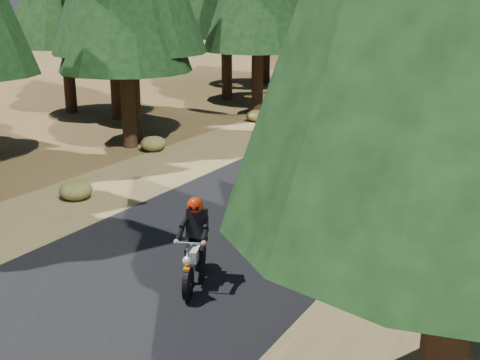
% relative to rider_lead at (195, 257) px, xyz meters
% --- Properties ---
extents(ground, '(120.00, 120.00, 0.00)m').
position_rel_rider_lead_xyz_m(ground, '(-0.81, 1.54, -0.55)').
color(ground, '#443418').
rests_on(ground, ground).
extents(road, '(6.00, 100.00, 0.01)m').
position_rel_rider_lead_xyz_m(road, '(-0.81, 6.54, -0.54)').
color(road, black).
rests_on(road, ground).
extents(shoulder_l, '(3.20, 100.00, 0.01)m').
position_rel_rider_lead_xyz_m(shoulder_l, '(-5.41, 6.54, -0.55)').
color(shoulder_l, brown).
rests_on(shoulder_l, ground).
extents(shoulder_r, '(3.20, 100.00, 0.01)m').
position_rel_rider_lead_xyz_m(shoulder_r, '(3.79, 6.54, -0.55)').
color(shoulder_r, brown).
rests_on(shoulder_r, ground).
extents(understory_shrubs, '(13.95, 31.20, 0.65)m').
position_rel_rider_lead_xyz_m(understory_shrubs, '(-0.01, 9.44, -0.28)').
color(understory_shrubs, '#474C1E').
rests_on(understory_shrubs, ground).
extents(rider_lead, '(1.22, 1.90, 1.64)m').
position_rel_rider_lead_xyz_m(rider_lead, '(0.00, 0.00, 0.00)').
color(rider_lead, beige).
rests_on(rider_lead, road).
extents(rider_follow, '(0.98, 1.64, 1.40)m').
position_rel_rider_lead_xyz_m(rider_follow, '(-2.42, 8.28, -0.08)').
color(rider_follow, '#A90B1F').
rests_on(rider_follow, road).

